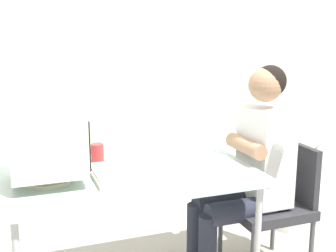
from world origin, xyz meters
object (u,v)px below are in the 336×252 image
(desk, at_px, (132,182))
(keyboard, at_px, (107,174))
(office_chair, at_px, (275,199))
(person_seated, at_px, (250,166))
(potted_plant, at_px, (290,193))
(desk_mug, at_px, (97,153))
(crt_monitor, at_px, (47,143))

(desk, xyz_separation_m, keyboard, (-0.15, -0.02, 0.07))
(desk, relative_size, office_chair, 1.66)
(person_seated, height_order, potted_plant, person_seated)
(office_chair, bearing_deg, desk, 179.70)
(keyboard, distance_m, person_seated, 0.90)
(person_seated, xyz_separation_m, desk_mug, (-0.88, 0.29, 0.10))
(desk, relative_size, potted_plant, 1.92)
(office_chair, xyz_separation_m, potted_plant, (0.47, 0.49, -0.20))
(desk, height_order, office_chair, office_chair)
(person_seated, bearing_deg, potted_plant, 36.34)
(keyboard, distance_m, desk_mug, 0.30)
(office_chair, xyz_separation_m, desk_mug, (-1.07, 0.29, 0.34))
(desk, xyz_separation_m, office_chair, (0.94, -0.00, -0.23))
(crt_monitor, xyz_separation_m, keyboard, (0.30, -0.02, -0.19))
(office_chair, relative_size, person_seated, 0.63)
(desk, bearing_deg, desk_mug, 115.93)
(person_seated, relative_size, desk_mug, 12.23)
(desk, height_order, person_seated, person_seated)
(desk_mug, bearing_deg, potted_plant, 7.51)
(potted_plant, xyz_separation_m, desk_mug, (-1.55, -0.20, 0.53))
(keyboard, relative_size, person_seated, 0.31)
(office_chair, relative_size, desk_mug, 7.64)
(desk, bearing_deg, keyboard, -171.65)
(potted_plant, bearing_deg, keyboard, -162.02)
(crt_monitor, xyz_separation_m, office_chair, (1.38, -0.01, -0.49))
(desk, bearing_deg, person_seated, -0.38)
(keyboard, distance_m, office_chair, 1.13)
(desk, bearing_deg, office_chair, -0.30)
(potted_plant, bearing_deg, crt_monitor, -165.37)
(keyboard, xyz_separation_m, desk_mug, (0.01, 0.30, 0.04))
(crt_monitor, relative_size, person_seated, 0.30)
(office_chair, height_order, potted_plant, office_chair)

